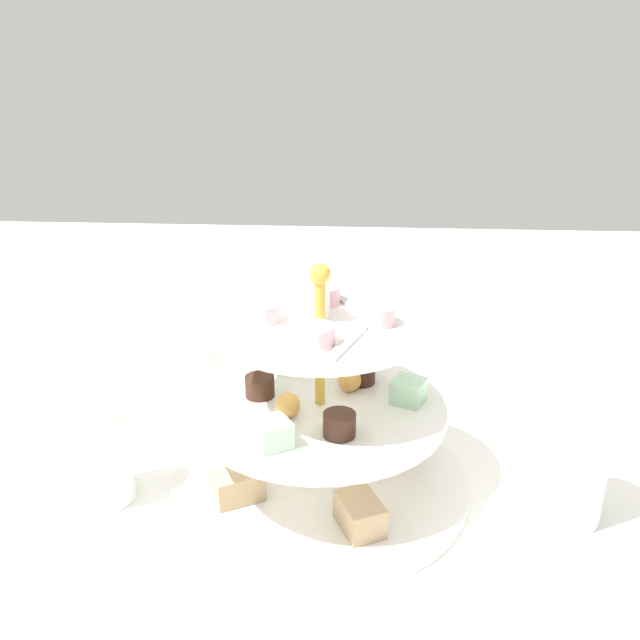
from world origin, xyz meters
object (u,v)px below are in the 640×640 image
object	(u,v)px
tiered_serving_stand	(320,422)
water_glass_tall_right	(571,461)
butter_knife_right	(451,384)
water_glass_short_left	(205,369)
teacup_with_saucer	(297,361)
water_glass_mid_back	(101,454)

from	to	relation	value
tiered_serving_stand	water_glass_tall_right	world-z (taller)	tiered_serving_stand
butter_knife_right	tiered_serving_stand	bearing A→B (deg)	85.25
tiered_serving_stand	water_glass_short_left	size ratio (longest dim) A/B	3.66
water_glass_short_left	teacup_with_saucer	world-z (taller)	water_glass_short_left
water_glass_tall_right	butter_knife_right	bearing A→B (deg)	15.42
teacup_with_saucer	water_glass_mid_back	world-z (taller)	water_glass_mid_back
butter_knife_right	water_glass_short_left	bearing A→B (deg)	40.46
teacup_with_saucer	water_glass_mid_back	bearing A→B (deg)	150.13
water_glass_tall_right	water_glass_mid_back	bearing A→B (deg)	90.72
tiered_serving_stand	water_glass_tall_right	xyz separation A→B (m)	(-0.03, -0.24, -0.01)
teacup_with_saucer	water_glass_short_left	bearing A→B (deg)	121.98
water_glass_tall_right	butter_knife_right	distance (m)	0.29
water_glass_short_left	water_glass_tall_right	bearing A→B (deg)	-117.48
water_glass_short_left	butter_knife_right	bearing A→B (deg)	-79.25
water_glass_short_left	teacup_with_saucer	size ratio (longest dim) A/B	0.93
water_glass_tall_right	butter_knife_right	size ratio (longest dim) A/B	0.71
teacup_with_saucer	water_glass_tall_right	bearing A→B (deg)	-133.99
tiered_serving_stand	water_glass_mid_back	world-z (taller)	tiered_serving_stand
butter_knife_right	water_glass_mid_back	distance (m)	0.47
water_glass_short_left	tiered_serving_stand	bearing A→B (deg)	-137.42
water_glass_short_left	butter_knife_right	distance (m)	0.34
water_glass_tall_right	teacup_with_saucer	size ratio (longest dim) A/B	1.34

